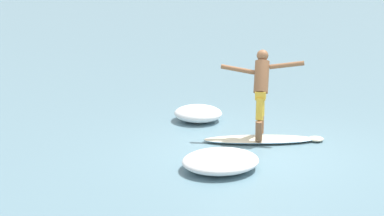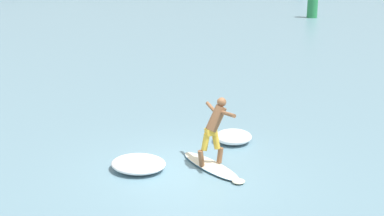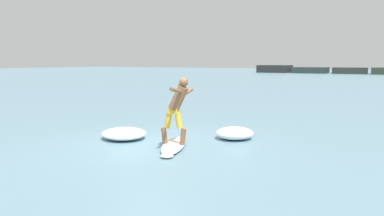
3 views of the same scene
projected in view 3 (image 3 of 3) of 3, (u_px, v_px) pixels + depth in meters
ground_plane at (154, 145)px, 9.78m from camera, size 200.00×200.00×0.00m
surfboard at (173, 145)px, 9.54m from camera, size 1.43×2.34×0.23m
surfer at (178, 105)px, 9.42m from camera, size 0.79×1.59×1.68m
wave_foam_at_tail at (124, 134)px, 10.58m from camera, size 1.82×1.78×0.29m
wave_foam_at_nose at (235, 133)px, 10.55m from camera, size 1.45×1.46×0.33m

